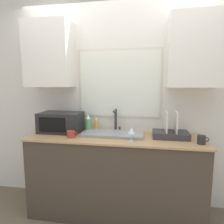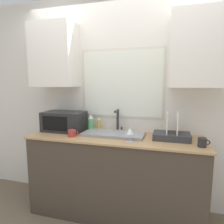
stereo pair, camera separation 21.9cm
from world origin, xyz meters
name	(u,v)px [view 1 (the left image)]	position (x,y,z in m)	size (l,w,h in m)	color
countertop	(115,175)	(0.00, 0.30, 0.47)	(1.95, 0.63, 0.94)	#42382D
wall_back	(119,91)	(0.00, 0.59, 1.43)	(6.00, 0.38, 2.60)	silver
sink_basin	(113,134)	(-0.03, 0.34, 0.95)	(0.70, 0.32, 0.03)	gray
faucet	(116,119)	(-0.03, 0.51, 1.10)	(0.08, 0.15, 0.28)	#333338
microwave	(61,122)	(-0.69, 0.38, 1.06)	(0.50, 0.33, 0.24)	#232326
dish_rack	(171,133)	(0.61, 0.34, 0.99)	(0.38, 0.25, 0.29)	#333338
spray_bottle	(88,123)	(-0.37, 0.48, 1.04)	(0.07, 0.07, 0.21)	#59B266
soap_bottle	(96,125)	(-0.28, 0.52, 1.01)	(0.04, 0.04, 0.16)	gold
mug_near_sink	(71,134)	(-0.47, 0.16, 0.97)	(0.12, 0.09, 0.08)	#A53833
wine_glass	(132,131)	(0.20, 0.13, 1.04)	(0.08, 0.08, 0.14)	silver
mug_by_rack	(202,140)	(0.88, 0.15, 0.98)	(0.11, 0.08, 0.09)	#262628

